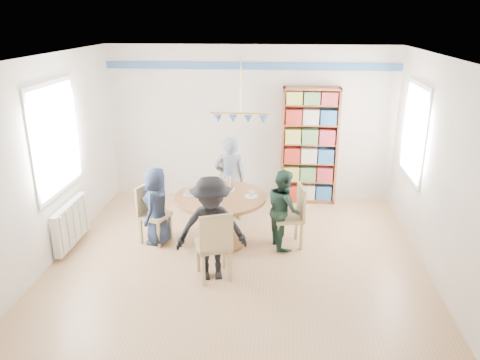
# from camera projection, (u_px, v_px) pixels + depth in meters

# --- Properties ---
(ground) EXTENTS (5.00, 5.00, 0.00)m
(ground) POSITION_uv_depth(u_px,v_px,m) (237.00, 263.00, 6.32)
(ground) COLOR tan
(room_shell) EXTENTS (5.00, 5.00, 5.00)m
(room_shell) POSITION_uv_depth(u_px,v_px,m) (225.00, 129.00, 6.60)
(room_shell) COLOR white
(room_shell) RESTS_ON ground
(radiator) EXTENTS (0.12, 1.00, 0.60)m
(radiator) POSITION_uv_depth(u_px,v_px,m) (71.00, 223.00, 6.68)
(radiator) COLOR silver
(radiator) RESTS_ON ground
(dining_table) EXTENTS (1.30, 1.30, 0.75)m
(dining_table) POSITION_uv_depth(u_px,v_px,m) (220.00, 208.00, 6.68)
(dining_table) COLOR brown
(dining_table) RESTS_ON ground
(chair_left) EXTENTS (0.48, 0.48, 0.86)m
(chair_left) POSITION_uv_depth(u_px,v_px,m) (150.00, 211.00, 6.80)
(chair_left) COLOR tan
(chair_left) RESTS_ON ground
(chair_right) EXTENTS (0.47, 0.47, 0.90)m
(chair_right) POSITION_uv_depth(u_px,v_px,m) (294.00, 213.00, 6.67)
(chair_right) COLOR tan
(chair_right) RESTS_ON ground
(chair_far) EXTENTS (0.38, 0.38, 0.85)m
(chair_far) POSITION_uv_depth(u_px,v_px,m) (231.00, 188.00, 7.71)
(chair_far) COLOR tan
(chair_far) RESTS_ON ground
(chair_near) EXTENTS (0.53, 0.53, 0.93)m
(chair_near) POSITION_uv_depth(u_px,v_px,m) (215.00, 243.00, 5.76)
(chair_near) COLOR tan
(chair_near) RESTS_ON ground
(person_left) EXTENTS (0.44, 0.61, 1.15)m
(person_left) POSITION_uv_depth(u_px,v_px,m) (157.00, 206.00, 6.72)
(person_left) COLOR #161F32
(person_left) RESTS_ON ground
(person_right) EXTENTS (0.58, 0.66, 1.15)m
(person_right) POSITION_uv_depth(u_px,v_px,m) (284.00, 209.00, 6.62)
(person_right) COLOR #172F24
(person_right) RESTS_ON ground
(person_far) EXTENTS (0.55, 0.41, 1.37)m
(person_far) POSITION_uv_depth(u_px,v_px,m) (230.00, 179.00, 7.50)
(person_far) COLOR gray
(person_far) RESTS_ON ground
(person_near) EXTENTS (0.96, 0.66, 1.36)m
(person_near) POSITION_uv_depth(u_px,v_px,m) (211.00, 229.00, 5.76)
(person_near) COLOR black
(person_near) RESTS_ON ground
(bookshelf) EXTENTS (0.97, 0.29, 2.03)m
(bookshelf) POSITION_uv_depth(u_px,v_px,m) (309.00, 147.00, 8.10)
(bookshelf) COLOR brown
(bookshelf) RESTS_ON ground
(tableware) EXTENTS (1.07, 1.07, 0.28)m
(tableware) POSITION_uv_depth(u_px,v_px,m) (219.00, 191.00, 6.62)
(tableware) COLOR white
(tableware) RESTS_ON dining_table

